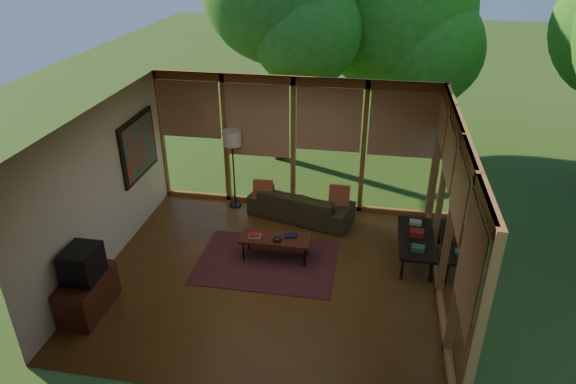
% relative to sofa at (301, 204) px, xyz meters
% --- Properties ---
extents(floor, '(5.50, 5.50, 0.00)m').
position_rel_sofa_xyz_m(floor, '(-0.24, -2.00, -0.30)').
color(floor, brown).
rests_on(floor, ground).
extents(ceiling, '(5.50, 5.50, 0.00)m').
position_rel_sofa_xyz_m(ceiling, '(-0.24, -2.00, 2.40)').
color(ceiling, white).
rests_on(ceiling, ground).
extents(wall_left, '(0.04, 5.00, 2.70)m').
position_rel_sofa_xyz_m(wall_left, '(-2.99, -2.00, 1.05)').
color(wall_left, silver).
rests_on(wall_left, ground).
extents(wall_front, '(5.50, 0.04, 2.70)m').
position_rel_sofa_xyz_m(wall_front, '(-0.24, -4.50, 1.05)').
color(wall_front, silver).
rests_on(wall_front, ground).
extents(window_wall_back, '(5.50, 0.12, 2.70)m').
position_rel_sofa_xyz_m(window_wall_back, '(-0.24, 0.50, 1.05)').
color(window_wall_back, '#A16332').
rests_on(window_wall_back, ground).
extents(window_wall_right, '(0.12, 5.00, 2.70)m').
position_rel_sofa_xyz_m(window_wall_right, '(2.51, -2.00, 1.05)').
color(window_wall_right, '#A16332').
rests_on(window_wall_right, ground).
extents(tree_ne, '(3.80, 3.80, 5.24)m').
position_rel_sofa_xyz_m(tree_ne, '(1.60, 4.23, 3.04)').
color(tree_ne, '#382714').
rests_on(tree_ne, ground).
extents(rug, '(2.37, 1.68, 0.01)m').
position_rel_sofa_xyz_m(rug, '(-0.35, -1.63, -0.29)').
color(rug, maroon).
rests_on(rug, floor).
extents(sofa, '(2.16, 1.30, 0.59)m').
position_rel_sofa_xyz_m(sofa, '(0.00, 0.00, 0.00)').
color(sofa, '#3A321D').
rests_on(sofa, floor).
extents(pillow_left, '(0.38, 0.20, 0.40)m').
position_rel_sofa_xyz_m(pillow_left, '(-0.75, -0.05, 0.27)').
color(pillow_left, maroon).
rests_on(pillow_left, sofa).
extents(pillow_right, '(0.39, 0.21, 0.41)m').
position_rel_sofa_xyz_m(pillow_right, '(0.75, -0.05, 0.28)').
color(pillow_right, maroon).
rests_on(pillow_right, sofa).
extents(ct_book_lower, '(0.21, 0.17, 0.03)m').
position_rel_sofa_xyz_m(ct_book_lower, '(-0.57, -1.53, 0.15)').
color(ct_book_lower, '#AEA89D').
rests_on(ct_book_lower, coffee_table).
extents(ct_book_upper, '(0.19, 0.15, 0.03)m').
position_rel_sofa_xyz_m(ct_book_upper, '(-0.57, -1.53, 0.17)').
color(ct_book_upper, maroon).
rests_on(ct_book_upper, coffee_table).
extents(ct_book_side, '(0.25, 0.21, 0.03)m').
position_rel_sofa_xyz_m(ct_book_side, '(0.03, -1.40, 0.15)').
color(ct_book_side, black).
rests_on(ct_book_side, coffee_table).
extents(ct_bowl, '(0.16, 0.16, 0.07)m').
position_rel_sofa_xyz_m(ct_bowl, '(-0.17, -1.58, 0.17)').
color(ct_bowl, black).
rests_on(ct_bowl, coffee_table).
extents(media_cabinet, '(0.50, 1.00, 0.60)m').
position_rel_sofa_xyz_m(media_cabinet, '(-2.71, -3.30, 0.00)').
color(media_cabinet, '#4F2315').
rests_on(media_cabinet, floor).
extents(television, '(0.45, 0.55, 0.50)m').
position_rel_sofa_xyz_m(television, '(-2.69, -3.30, 0.55)').
color(television, black).
rests_on(television, media_cabinet).
extents(console_book_a, '(0.23, 0.18, 0.08)m').
position_rel_sofa_xyz_m(console_book_a, '(2.16, -1.51, 0.20)').
color(console_book_a, '#335A52').
rests_on(console_book_a, side_console).
extents(console_book_b, '(0.25, 0.20, 0.10)m').
position_rel_sofa_xyz_m(console_book_b, '(2.16, -1.06, 0.21)').
color(console_book_b, maroon).
rests_on(console_book_b, side_console).
extents(console_book_c, '(0.22, 0.18, 0.06)m').
position_rel_sofa_xyz_m(console_book_c, '(2.16, -0.66, 0.19)').
color(console_book_c, '#AEA89D').
rests_on(console_book_c, side_console).
extents(floor_lamp, '(0.36, 0.36, 1.65)m').
position_rel_sofa_xyz_m(floor_lamp, '(-1.41, 0.26, 1.11)').
color(floor_lamp, black).
rests_on(floor_lamp, floor).
extents(coffee_table, '(1.20, 0.50, 0.43)m').
position_rel_sofa_xyz_m(coffee_table, '(-0.22, -1.48, 0.10)').
color(coffee_table, '#4F2315').
rests_on(coffee_table, floor).
extents(side_console, '(0.60, 1.40, 0.46)m').
position_rel_sofa_xyz_m(side_console, '(2.16, -1.11, 0.11)').
color(side_console, black).
rests_on(side_console, floor).
extents(wall_painting, '(0.06, 1.35, 1.15)m').
position_rel_sofa_xyz_m(wall_painting, '(-2.95, -0.60, 1.25)').
color(wall_painting, black).
rests_on(wall_painting, wall_left).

